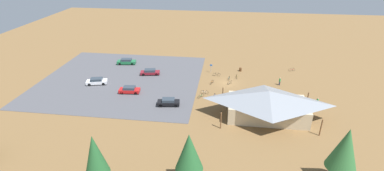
% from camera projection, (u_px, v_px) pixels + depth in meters
% --- Properties ---
extents(ground, '(160.00, 160.00, 0.00)m').
position_uv_depth(ground, '(227.00, 83.00, 64.04)').
color(ground, brown).
rests_on(ground, ground).
extents(parking_lot_asphalt, '(35.89, 32.91, 0.05)m').
position_uv_depth(parking_lot_asphalt, '(122.00, 79.00, 65.96)').
color(parking_lot_asphalt, '#4C4C51').
rests_on(parking_lot_asphalt, ground).
extents(bike_pavilion, '(16.36, 9.76, 5.18)m').
position_uv_depth(bike_pavilion, '(268.00, 103.00, 50.06)').
color(bike_pavilion, '#C6B28E').
rests_on(bike_pavilion, ground).
extents(trash_bin, '(0.60, 0.60, 0.90)m').
position_uv_depth(trash_bin, '(240.00, 69.00, 70.05)').
color(trash_bin, brown).
rests_on(trash_bin, ground).
extents(lot_sign, '(0.56, 0.08, 2.20)m').
position_uv_depth(lot_sign, '(211.00, 67.00, 68.91)').
color(lot_sign, '#99999E').
rests_on(lot_sign, ground).
extents(pine_far_west, '(3.52, 3.52, 7.68)m').
position_uv_depth(pine_far_west, '(189.00, 152.00, 34.65)').
color(pine_far_west, brown).
rests_on(pine_far_west, ground).
extents(pine_east, '(2.99, 2.99, 7.98)m').
position_uv_depth(pine_east, '(95.00, 155.00, 33.91)').
color(pine_east, brown).
rests_on(pine_east, ground).
extents(pine_west, '(3.71, 3.71, 8.41)m').
position_uv_depth(pine_west, '(345.00, 149.00, 34.46)').
color(pine_west, brown).
rests_on(pine_west, ground).
extents(bicycle_orange_near_sign, '(0.71, 1.57, 0.82)m').
position_uv_depth(bicycle_orange_near_sign, '(212.00, 82.00, 63.70)').
color(bicycle_orange_near_sign, black).
rests_on(bicycle_orange_near_sign, ground).
extents(bicycle_purple_yard_right, '(0.48, 1.70, 0.84)m').
position_uv_depth(bicycle_purple_yard_right, '(225.00, 96.00, 57.71)').
color(bicycle_purple_yard_right, black).
rests_on(bicycle_purple_yard_right, ground).
extents(bicycle_green_near_porch, '(1.18, 1.39, 0.78)m').
position_uv_depth(bicycle_green_near_porch, '(201.00, 96.00, 57.67)').
color(bicycle_green_near_porch, black).
rests_on(bicycle_green_near_porch, ground).
extents(bicycle_teal_yard_left, '(0.48, 1.76, 0.88)m').
position_uv_depth(bicycle_teal_yard_left, '(229.00, 78.00, 65.43)').
color(bicycle_teal_yard_left, black).
rests_on(bicycle_teal_yard_left, ground).
extents(bicycle_blue_lone_west, '(0.50, 1.72, 0.85)m').
position_uv_depth(bicycle_blue_lone_west, '(214.00, 96.00, 57.67)').
color(bicycle_blue_lone_west, black).
rests_on(bicycle_blue_lone_west, ground).
extents(bicycle_white_front_row, '(1.75, 0.48, 0.85)m').
position_uv_depth(bicycle_white_front_row, '(204.00, 92.00, 59.20)').
color(bicycle_white_front_row, black).
rests_on(bicycle_white_front_row, ground).
extents(bicycle_red_yard_center, '(1.64, 0.54, 0.83)m').
position_uv_depth(bicycle_red_yard_center, '(292.00, 70.00, 70.15)').
color(bicycle_red_yard_center, black).
rests_on(bicycle_red_yard_center, ground).
extents(bicycle_yellow_edge_south, '(0.48, 1.69, 0.77)m').
position_uv_depth(bicycle_yellow_edge_south, '(237.00, 77.00, 66.44)').
color(bicycle_yellow_edge_south, black).
rests_on(bicycle_yellow_edge_south, ground).
extents(bicycle_silver_yard_front, '(1.04, 1.35, 0.82)m').
position_uv_depth(bicycle_silver_yard_front, '(230.00, 82.00, 63.49)').
color(bicycle_silver_yard_front, black).
rests_on(bicycle_silver_yard_front, ground).
extents(bicycle_black_by_bin, '(1.83, 0.48, 0.87)m').
position_uv_depth(bicycle_black_by_bin, '(217.00, 74.00, 67.45)').
color(bicycle_black_by_bin, black).
rests_on(bicycle_black_by_bin, ground).
extents(car_maroon_aisle_side, '(4.75, 2.46, 1.35)m').
position_uv_depth(car_maroon_aisle_side, '(150.00, 72.00, 67.97)').
color(car_maroon_aisle_side, maroon).
rests_on(car_maroon_aisle_side, parking_lot_asphalt).
extents(car_white_far_end, '(4.75, 2.85, 1.42)m').
position_uv_depth(car_white_far_end, '(97.00, 81.00, 63.20)').
color(car_white_far_end, white).
rests_on(car_white_far_end, parking_lot_asphalt).
extents(car_black_front_row, '(4.43, 2.27, 1.42)m').
position_uv_depth(car_black_front_row, '(168.00, 102.00, 54.68)').
color(car_black_front_row, black).
rests_on(car_black_front_row, parking_lot_asphalt).
extents(car_green_second_row, '(4.93, 2.33, 1.47)m').
position_uv_depth(car_green_second_row, '(126.00, 61.00, 74.08)').
color(car_green_second_row, '#1E6B3D').
rests_on(car_green_second_row, parking_lot_asphalt).
extents(car_red_mid_lot, '(4.39, 2.13, 1.41)m').
position_uv_depth(car_red_mid_lot, '(129.00, 90.00, 59.41)').
color(car_red_mid_lot, red).
rests_on(car_red_mid_lot, parking_lot_asphalt).
extents(visitor_crossing_yard, '(0.36, 0.36, 1.77)m').
position_uv_depth(visitor_crossing_yard, '(280.00, 81.00, 62.79)').
color(visitor_crossing_yard, '#2D3347').
rests_on(visitor_crossing_yard, ground).
extents(visitor_at_bikes, '(0.36, 0.36, 1.72)m').
position_uv_depth(visitor_at_bikes, '(317.00, 102.00, 54.50)').
color(visitor_at_bikes, '#2D3347').
rests_on(visitor_at_bikes, ground).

